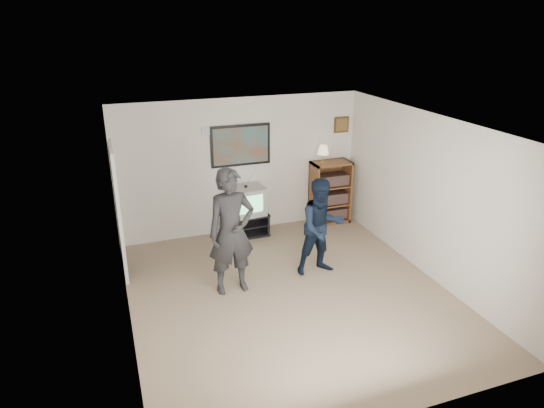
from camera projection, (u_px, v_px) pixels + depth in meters
room_shell at (283, 208)px, 6.93m from camera, size 4.51×5.00×2.51m
media_stand at (245, 225)px, 8.95m from camera, size 0.85×0.48×0.42m
crt_television at (246, 201)px, 8.79m from camera, size 0.67×0.58×0.52m
bookshelf at (330, 192)px, 9.40m from camera, size 0.75×0.43×1.22m
table_lamp at (323, 154)px, 9.04m from camera, size 0.22×0.22×0.34m
person_tall at (231, 232)px, 6.90m from camera, size 0.71×0.48×1.88m
person_short at (322, 227)px, 7.46m from camera, size 0.76×0.59×1.55m
controller_left at (229, 204)px, 7.00m from camera, size 0.04×0.12×0.03m
controller_right at (314, 206)px, 7.52m from camera, size 0.06×0.12×0.03m
poster at (241, 145)px, 8.65m from camera, size 1.10×0.03×0.75m
air_vent at (210, 131)px, 8.37m from camera, size 0.28×0.02×0.14m
small_picture at (341, 125)px, 9.20m from camera, size 0.30×0.03×0.30m
doorway at (117, 212)px, 7.42m from camera, size 0.03×0.85×2.00m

